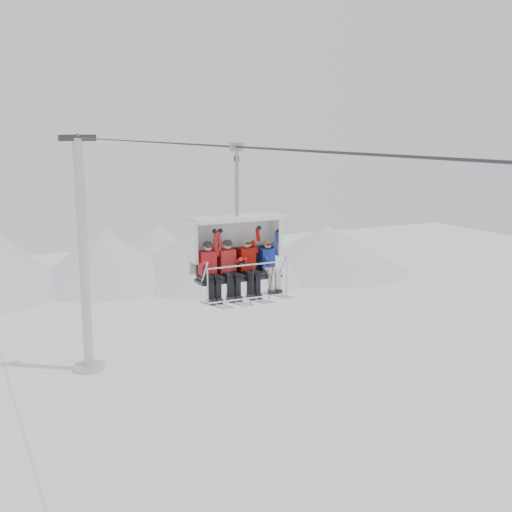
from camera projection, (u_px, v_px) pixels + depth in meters
name	position (u px, v px, depth m)	size (l,w,h in m)	color
ridgeline	(18.00, 262.00, 53.79)	(72.00, 21.00, 7.00)	silver
lift_tower_right	(84.00, 273.00, 36.27)	(2.00, 1.80, 13.48)	#B8BBC0
haul_cable	(256.00, 148.00, 15.45)	(0.06, 0.06, 50.00)	#313136
chairlift_carrier	(235.00, 246.00, 17.06)	(2.46, 1.17, 3.98)	black
skier_far_left	(209.00, 268.00, 16.51)	(0.42, 1.69, 1.67)	red
skier_center_left	(229.00, 266.00, 16.75)	(0.42, 1.69, 1.67)	red
skier_center_right	(248.00, 264.00, 16.99)	(0.42, 1.69, 1.67)	#A51006
skier_far_right	(269.00, 264.00, 17.26)	(0.38, 1.69, 1.52)	#182C9C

